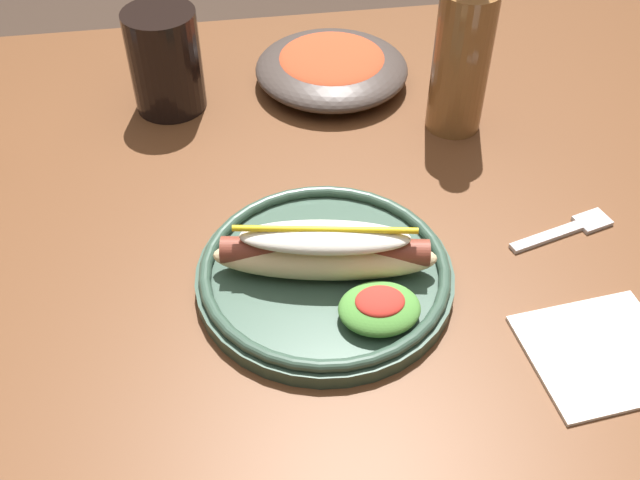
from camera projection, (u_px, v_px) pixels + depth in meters
dining_table at (262, 312)px, 0.83m from camera, size 1.31×1.00×0.74m
hot_dog_plate at (328, 270)px, 0.72m from camera, size 0.25×0.25×0.08m
fork at (568, 229)px, 0.79m from camera, size 0.12×0.05×0.00m
soda_cup at (165, 61)px, 0.91m from camera, size 0.09×0.09×0.13m
glass_bottle at (462, 55)px, 0.86m from camera, size 0.07×0.07×0.24m
side_bowl at (332, 67)px, 0.98m from camera, size 0.20×0.20×0.05m
napkin at (601, 354)px, 0.67m from camera, size 0.14×0.13×0.00m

